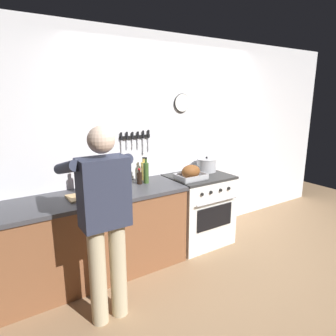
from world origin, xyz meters
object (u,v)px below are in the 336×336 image
object	(u,v)px
bottle_soy_sauce	(139,178)
bottle_cooking_oil	(144,170)
roasting_pan	(191,173)
stock_pot	(206,165)
cutting_board	(86,196)
bottle_wine_red	(79,180)
stove	(198,209)
bottle_vinegar	(115,178)
person_cook	(104,214)
bottle_olive_oil	(146,172)

from	to	relation	value
bottle_soy_sauce	bottle_cooking_oil	bearing A→B (deg)	45.06
roasting_pan	stock_pot	size ratio (longest dim) A/B	1.35
cutting_board	bottle_soy_sauce	xyz separation A→B (m)	(0.65, 0.11, 0.06)
bottle_cooking_oil	bottle_wine_red	bearing A→B (deg)	-174.50
cutting_board	stove	bearing A→B (deg)	1.10
bottle_vinegar	bottle_wine_red	world-z (taller)	bottle_wine_red
cutting_board	bottle_wine_red	distance (m)	0.21
person_cook	cutting_board	world-z (taller)	person_cook
person_cook	roasting_pan	world-z (taller)	person_cook
person_cook	bottle_cooking_oil	size ratio (longest dim) A/B	6.08
stock_pot	bottle_vinegar	distance (m)	1.30
roasting_pan	cutting_board	bearing A→B (deg)	177.72
cutting_board	bottle_soy_sauce	world-z (taller)	bottle_soy_sauce
bottle_vinegar	roasting_pan	bearing A→B (deg)	-10.91
person_cook	stock_pot	world-z (taller)	person_cook
stock_pot	bottle_cooking_oil	distance (m)	0.89
bottle_olive_oil	bottle_cooking_oil	distance (m)	0.15
bottle_wine_red	bottle_cooking_oil	size ratio (longest dim) A/B	1.18
bottle_soy_sauce	bottle_vinegar	bearing A→B (deg)	178.05
cutting_board	bottle_soy_sauce	distance (m)	0.66
cutting_board	roasting_pan	bearing A→B (deg)	-2.28
stove	bottle_vinegar	xyz separation A→B (m)	(-1.09, 0.09, 0.56)
stove	bottle_cooking_oil	bearing A→B (deg)	162.35
person_cook	roasting_pan	size ratio (longest dim) A/B	4.72
stock_pot	cutting_board	distance (m)	1.67
person_cook	bottle_wine_red	world-z (taller)	person_cook
person_cook	stove	bearing A→B (deg)	-64.08
stock_pot	bottle_cooking_oil	size ratio (longest dim) A/B	0.96
roasting_pan	bottle_soy_sauce	distance (m)	0.63
roasting_pan	bottle_wine_red	world-z (taller)	bottle_wine_red
person_cook	cutting_board	distance (m)	0.64
bottle_wine_red	bottle_olive_oil	distance (m)	0.75
person_cook	bottle_olive_oil	bearing A→B (deg)	-44.81
bottle_cooking_oil	bottle_olive_oil	bearing A→B (deg)	-108.98
stock_pot	bottle_olive_oil	size ratio (longest dim) A/B	0.87
bottle_wine_red	bottle_soy_sauce	xyz separation A→B (m)	(0.66, -0.05, -0.06)
roasting_pan	cutting_board	xyz separation A→B (m)	(-1.26, 0.05, -0.07)
person_cook	cutting_board	bearing A→B (deg)	-3.09
roasting_pan	bottle_wine_red	xyz separation A→B (m)	(-1.27, 0.22, 0.06)
person_cook	bottle_soy_sauce	size ratio (longest dim) A/B	9.30
bottle_vinegar	bottle_soy_sauce	xyz separation A→B (m)	(0.29, -0.01, -0.04)
roasting_pan	bottle_soy_sauce	size ratio (longest dim) A/B	1.97
bottle_vinegar	bottle_olive_oil	xyz separation A→B (m)	(0.37, -0.02, 0.01)
roasting_pan	bottle_cooking_oil	size ratio (longest dim) A/B	1.29
cutting_board	bottle_olive_oil	distance (m)	0.75
stock_pot	bottle_cooking_oil	world-z (taller)	bottle_cooking_oil
stove	cutting_board	distance (m)	1.52
stove	bottle_vinegar	size ratio (longest dim) A/B	3.35
bottle_wine_red	person_cook	bearing A→B (deg)	-93.46
bottle_cooking_oil	person_cook	bearing A→B (deg)	-133.76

